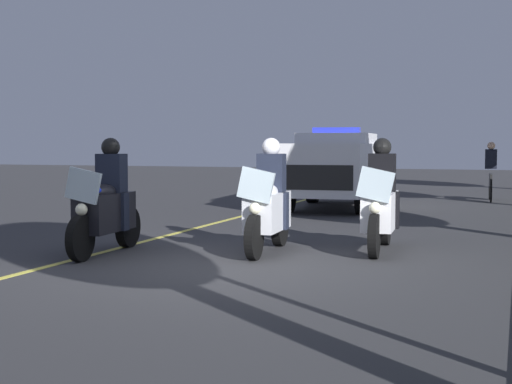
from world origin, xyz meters
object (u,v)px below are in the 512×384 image
Objects in this scene: police_suv at (336,166)px; police_motorcycle_trailing at (380,205)px; police_motorcycle_lead_right at (268,206)px; cyclist_background at (491,172)px; police_motorcycle_lead_left at (106,207)px.

police_motorcycle_trailing is at bearing 18.57° from police_suv.
police_suv is at bearing -173.67° from police_motorcycle_lead_right.
cyclist_background is at bearing 135.69° from police_suv.
police_suv reaches higher than police_motorcycle_lead_left.
police_motorcycle_lead_right is 1.00× the size of police_motorcycle_trailing.
police_motorcycle_lead_right is 1.71m from police_motorcycle_trailing.
police_motorcycle_lead_left is at bearing -8.50° from police_suv.
police_suv reaches higher than police_motorcycle_lead_right.
police_suv is at bearing 171.50° from police_motorcycle_lead_left.
cyclist_background is (-11.70, 2.76, 0.14)m from police_motorcycle_lead_right.
police_motorcycle_trailing is (-0.69, 1.56, 0.00)m from police_motorcycle_lead_right.
police_suv reaches higher than police_motorcycle_trailing.
police_motorcycle_lead_left is 2.41m from police_motorcycle_lead_right.
police_motorcycle_lead_right is 8.03m from police_suv.
police_motorcycle_trailing is 7.69m from police_suv.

